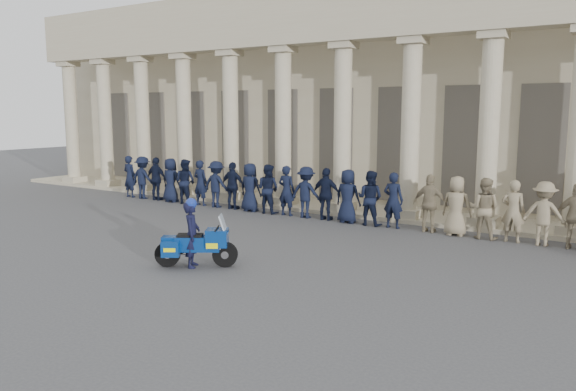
# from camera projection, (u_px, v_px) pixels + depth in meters

# --- Properties ---
(ground) EXTENTS (90.00, 90.00, 0.00)m
(ground) POSITION_uv_depth(u_px,v_px,m) (239.00, 270.00, 13.70)
(ground) COLOR #424245
(ground) RESTS_ON ground
(building) EXTENTS (40.00, 12.50, 9.00)m
(building) POSITION_uv_depth(u_px,v_px,m) (437.00, 95.00, 25.32)
(building) COLOR tan
(building) RESTS_ON ground
(officer_rank) EXTENTS (21.10, 0.70, 1.86)m
(officer_rank) POSITION_uv_depth(u_px,v_px,m) (326.00, 194.00, 19.78)
(officer_rank) COLOR black
(officer_rank) RESTS_ON ground
(motorcycle) EXTENTS (1.83, 1.39, 1.33)m
(motorcycle) POSITION_uv_depth(u_px,v_px,m) (197.00, 244.00, 13.90)
(motorcycle) COLOR black
(motorcycle) RESTS_ON ground
(rider) EXTENTS (0.65, 0.72, 1.74)m
(rider) POSITION_uv_depth(u_px,v_px,m) (192.00, 233.00, 13.85)
(rider) COLOR black
(rider) RESTS_ON ground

